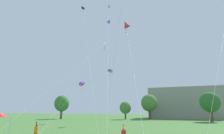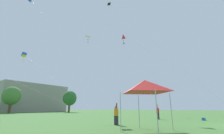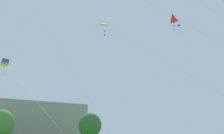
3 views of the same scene
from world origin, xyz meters
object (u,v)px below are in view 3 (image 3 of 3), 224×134
(kite_red_diamond_6, at_px, (174,18))
(kite_white_delta_8, at_px, (105,25))
(kite_blue_box_2, at_px, (5,63))
(kite_blue_delta_7, at_px, (183,27))

(kite_red_diamond_6, relative_size, kite_white_delta_8, 0.90)
(kite_blue_box_2, height_order, kite_white_delta_8, kite_white_delta_8)
(kite_blue_delta_7, distance_m, kite_white_delta_8, 20.27)
(kite_red_diamond_6, distance_m, kite_blue_delta_7, 17.66)
(kite_blue_box_2, xyz_separation_m, kite_red_diamond_6, (8.59, -18.11, 1.67))
(kite_red_diamond_6, height_order, kite_blue_delta_7, kite_blue_delta_7)
(kite_blue_delta_7, relative_size, kite_white_delta_8, 1.39)
(kite_blue_box_2, relative_size, kite_red_diamond_6, 1.40)
(kite_blue_box_2, height_order, kite_red_diamond_6, kite_red_diamond_6)
(kite_white_delta_8, bearing_deg, kite_red_diamond_6, -41.68)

